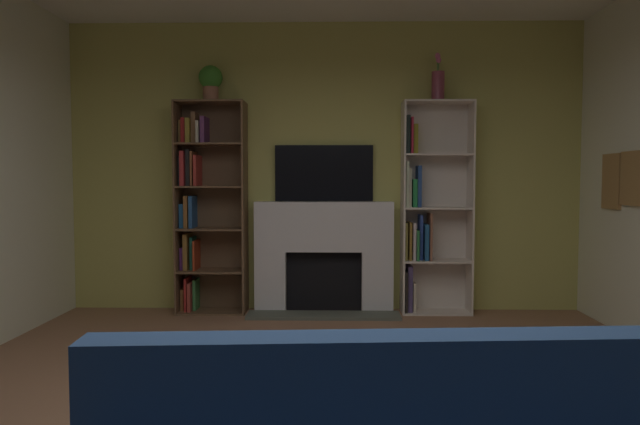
{
  "coord_description": "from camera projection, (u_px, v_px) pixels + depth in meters",
  "views": [
    {
      "loc": [
        0.09,
        -2.78,
        1.32
      ],
      "look_at": [
        0.0,
        1.24,
        1.09
      ],
      "focal_mm": 32.62,
      "sensor_mm": 36.0,
      "label": 1
    }
  ],
  "objects": [
    {
      "name": "potted_plant",
      "position": [
        211.0,
        81.0,
        5.68
      ],
      "size": [
        0.23,
        0.23,
        0.35
      ],
      "color": "#AB6D52",
      "rests_on": "bookshelf_left"
    },
    {
      "name": "vase_with_flowers",
      "position": [
        438.0,
        84.0,
        5.64
      ],
      "size": [
        0.12,
        0.12,
        0.47
      ],
      "color": "#8D394E",
      "rests_on": "bookshelf_right"
    },
    {
      "name": "coffee_table",
      "position": [
        382.0,
        420.0,
        2.37
      ],
      "size": [
        0.83,
        0.55,
        0.39
      ],
      "color": "brown",
      "rests_on": "ground_plane"
    },
    {
      "name": "bookshelf_left",
      "position": [
        204.0,
        205.0,
        5.78
      ],
      "size": [
        0.68,
        0.34,
        2.08
      ],
      "color": "brown",
      "rests_on": "ground_plane"
    },
    {
      "name": "wall_back_accent",
      "position": [
        324.0,
        167.0,
        5.89
      ],
      "size": [
        5.25,
        0.06,
        2.89
      ],
      "primitive_type": "cube",
      "color": "tan",
      "rests_on": "ground_plane"
    },
    {
      "name": "bookshelf_right",
      "position": [
        427.0,
        212.0,
        5.75
      ],
      "size": [
        0.68,
        0.3,
        2.08
      ],
      "color": "silver",
      "rests_on": "ground_plane"
    },
    {
      "name": "fireplace",
      "position": [
        324.0,
        254.0,
        5.8
      ],
      "size": [
        1.48,
        0.51,
        1.1
      ],
      "color": "white",
      "rests_on": "ground_plane"
    },
    {
      "name": "tv",
      "position": [
        324.0,
        173.0,
        5.83
      ],
      "size": [
        0.98,
        0.06,
        0.56
      ],
      "primitive_type": "cube",
      "color": "black",
      "rests_on": "fireplace"
    }
  ]
}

